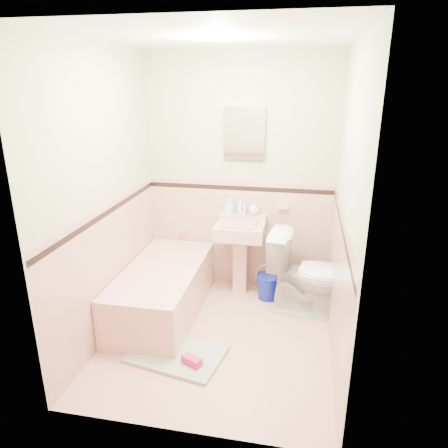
% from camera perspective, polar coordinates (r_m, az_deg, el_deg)
% --- Properties ---
extents(floor, '(2.20, 2.20, 0.00)m').
position_cam_1_polar(floor, '(3.91, -0.73, -15.21)').
color(floor, '#D79D8D').
rests_on(floor, ground).
extents(ceiling, '(2.20, 2.20, 0.00)m').
position_cam_1_polar(ceiling, '(3.24, -0.93, 24.35)').
color(ceiling, white).
rests_on(ceiling, ground).
extents(wall_back, '(2.50, 0.00, 2.50)m').
position_cam_1_polar(wall_back, '(4.42, 2.14, 6.61)').
color(wall_back, beige).
rests_on(wall_back, ground).
extents(wall_front, '(2.50, 0.00, 2.50)m').
position_cam_1_polar(wall_front, '(2.37, -6.33, -4.75)').
color(wall_front, beige).
rests_on(wall_front, ground).
extents(wall_left, '(0.00, 2.50, 2.50)m').
position_cam_1_polar(wall_left, '(3.70, -16.19, 3.40)').
color(wall_left, beige).
rests_on(wall_left, ground).
extents(wall_right, '(0.00, 2.50, 2.50)m').
position_cam_1_polar(wall_right, '(3.32, 16.35, 1.62)').
color(wall_right, beige).
rests_on(wall_right, ground).
extents(wainscot_back, '(2.00, 0.00, 2.00)m').
position_cam_1_polar(wainscot_back, '(4.59, 2.01, -1.37)').
color(wainscot_back, '#DAA292').
rests_on(wainscot_back, ground).
extents(wainscot_front, '(2.00, 0.00, 2.00)m').
position_cam_1_polar(wainscot_front, '(2.70, -5.73, -17.36)').
color(wainscot_front, '#DAA292').
rests_on(wainscot_front, ground).
extents(wainscot_left, '(0.00, 2.20, 2.20)m').
position_cam_1_polar(wainscot_left, '(3.91, -15.16, -5.81)').
color(wainscot_left, '#DAA292').
rests_on(wainscot_left, ground).
extents(wainscot_right, '(0.00, 2.20, 2.20)m').
position_cam_1_polar(wainscot_right, '(3.56, 15.18, -8.41)').
color(wainscot_right, '#DAA292').
rests_on(wainscot_right, ground).
extents(accent_back, '(2.00, 0.00, 2.00)m').
position_cam_1_polar(accent_back, '(4.43, 2.08, 4.92)').
color(accent_back, black).
rests_on(accent_back, ground).
extents(accent_front, '(2.00, 0.00, 2.00)m').
position_cam_1_polar(accent_front, '(2.44, -6.09, -7.38)').
color(accent_front, black).
rests_on(accent_front, ground).
extents(accent_left, '(0.00, 2.20, 2.20)m').
position_cam_1_polar(accent_left, '(3.73, -15.76, 1.46)').
color(accent_left, black).
rests_on(accent_left, ground).
extents(accent_right, '(0.00, 2.20, 2.20)m').
position_cam_1_polar(accent_right, '(3.35, 15.84, -0.48)').
color(accent_right, black).
rests_on(accent_right, ground).
extents(cap_back, '(2.00, 0.00, 2.00)m').
position_cam_1_polar(cap_back, '(4.41, 2.10, 6.18)').
color(cap_back, '#D7998D').
rests_on(cap_back, ground).
extents(cap_front, '(2.00, 0.00, 2.00)m').
position_cam_1_polar(cap_front, '(2.39, -6.18, -5.23)').
color(cap_front, '#D7998D').
rests_on(cap_front, ground).
extents(cap_left, '(0.00, 2.20, 2.20)m').
position_cam_1_polar(cap_left, '(3.70, -15.90, 2.94)').
color(cap_left, '#D7998D').
rests_on(cap_left, ground).
extents(cap_right, '(0.00, 2.20, 2.20)m').
position_cam_1_polar(cap_right, '(3.32, 15.99, 1.14)').
color(cap_right, '#D7998D').
rests_on(cap_right, ground).
extents(bathtub, '(0.70, 1.50, 0.45)m').
position_cam_1_polar(bathtub, '(4.22, -8.33, -9.11)').
color(bathtub, '#D29D8E').
rests_on(bathtub, floor).
extents(tub_faucet, '(0.04, 0.12, 0.04)m').
position_cam_1_polar(tub_faucet, '(4.68, -5.70, -0.66)').
color(tub_faucet, silver).
rests_on(tub_faucet, wall_back).
extents(sink, '(0.51, 0.48, 0.80)m').
position_cam_1_polar(sink, '(4.45, 2.15, -4.86)').
color(sink, '#D29D8E').
rests_on(sink, floor).
extents(sink_faucet, '(0.02, 0.02, 0.10)m').
position_cam_1_polar(sink_faucet, '(4.39, 2.53, 2.48)').
color(sink_faucet, silver).
rests_on(sink_faucet, sink).
extents(medicine_cabinet, '(0.41, 0.04, 0.52)m').
position_cam_1_polar(medicine_cabinet, '(4.31, 2.82, 12.35)').
color(medicine_cabinet, white).
rests_on(medicine_cabinet, wall_back).
extents(soap_dish, '(0.11, 0.06, 0.04)m').
position_cam_1_polar(soap_dish, '(4.41, 8.06, 2.37)').
color(soap_dish, '#D29D8E').
rests_on(soap_dish, wall_back).
extents(soap_bottle_left, '(0.10, 0.10, 0.21)m').
position_cam_1_polar(soap_bottle_left, '(4.45, 0.80, 2.82)').
color(soap_bottle_left, '#B2B2B2').
rests_on(soap_bottle_left, sink).
extents(soap_bottle_mid, '(0.10, 0.10, 0.19)m').
position_cam_1_polar(soap_bottle_mid, '(4.43, 2.40, 2.55)').
color(soap_bottle_mid, '#B2B2B2').
rests_on(soap_bottle_mid, sink).
extents(soap_bottle_right, '(0.13, 0.13, 0.14)m').
position_cam_1_polar(soap_bottle_right, '(4.42, 4.12, 2.20)').
color(soap_bottle_right, '#B2B2B2').
rests_on(soap_bottle_right, sink).
extents(tube, '(0.05, 0.05, 0.12)m').
position_cam_1_polar(tube, '(4.47, 0.30, 2.27)').
color(tube, white).
rests_on(tube, sink).
extents(toilet, '(0.87, 0.57, 0.83)m').
position_cam_1_polar(toilet, '(4.17, 11.76, -6.73)').
color(toilet, white).
rests_on(toilet, floor).
extents(bucket, '(0.31, 0.31, 0.26)m').
position_cam_1_polar(bucket, '(4.49, 6.09, -8.55)').
color(bucket, '#0C198D').
rests_on(bucket, floor).
extents(bath_mat, '(0.85, 0.65, 0.03)m').
position_cam_1_polar(bath_mat, '(3.70, -6.52, -17.32)').
color(bath_mat, gray).
rests_on(bath_mat, floor).
extents(shoe, '(0.18, 0.14, 0.07)m').
position_cam_1_polar(shoe, '(3.54, -4.44, -18.18)').
color(shoe, '#BF1E59').
rests_on(shoe, bath_mat).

